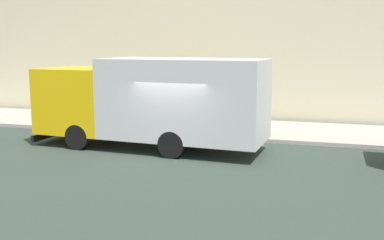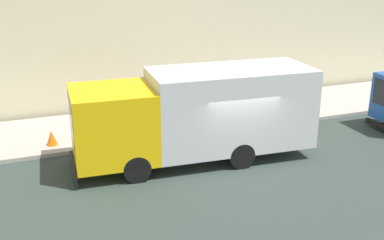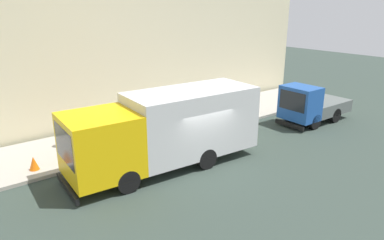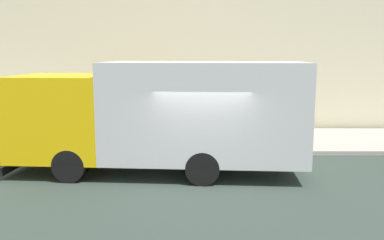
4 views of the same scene
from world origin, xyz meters
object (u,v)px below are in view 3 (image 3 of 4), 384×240
traffic_cone_orange (34,163)px  street_sign_post (124,124)px  small_flatbed_truck (310,105)px  pedestrian_third (152,123)px  large_utility_truck (167,128)px  pedestrian_walking (68,130)px  pedestrian_standing (109,129)px

traffic_cone_orange → street_sign_post: size_ratio=0.26×
small_flatbed_truck → pedestrian_third: bearing=72.2°
large_utility_truck → traffic_cone_orange: large_utility_truck is taller
traffic_cone_orange → street_sign_post: street_sign_post is taller
pedestrian_third → street_sign_post: bearing=175.2°
small_flatbed_truck → pedestrian_third: small_flatbed_truck is taller
pedestrian_third → traffic_cone_orange: bearing=159.6°
large_utility_truck → pedestrian_walking: (4.46, 2.70, -0.76)m
pedestrian_standing → pedestrian_third: 2.13m
small_flatbed_truck → traffic_cone_orange: (3.07, 14.73, -0.63)m
pedestrian_third → small_flatbed_truck: bearing=-38.4°
small_flatbed_truck → pedestrian_standing: (3.51, 11.10, -0.02)m
small_flatbed_truck → large_utility_truck: bearing=89.4°
pedestrian_walking → traffic_cone_orange: size_ratio=2.79×
large_utility_truck → pedestrian_walking: 5.27m
pedestrian_walking → large_utility_truck: bearing=114.8°
pedestrian_walking → traffic_cone_orange: 2.69m
pedestrian_third → street_sign_post: size_ratio=0.76×
large_utility_truck → pedestrian_standing: size_ratio=5.09×
large_utility_truck → pedestrian_standing: 3.55m
pedestrian_standing → traffic_cone_orange: size_ratio=2.90×
pedestrian_walking → traffic_cone_orange: (-1.61, 2.08, -0.56)m
small_flatbed_truck → pedestrian_standing: 11.64m
small_flatbed_truck → street_sign_post: (2.54, 10.79, 0.41)m
pedestrian_standing → street_sign_post: street_sign_post is taller
pedestrian_third → traffic_cone_orange: 5.74m
pedestrian_walking → pedestrian_third: pedestrian_third is taller
small_flatbed_truck → street_sign_post: 11.09m
pedestrian_walking → street_sign_post: 2.88m
pedestrian_walking → traffic_cone_orange: pedestrian_walking is taller
pedestrian_third → pedestrian_walking: bearing=135.5°
large_utility_truck → traffic_cone_orange: 5.72m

